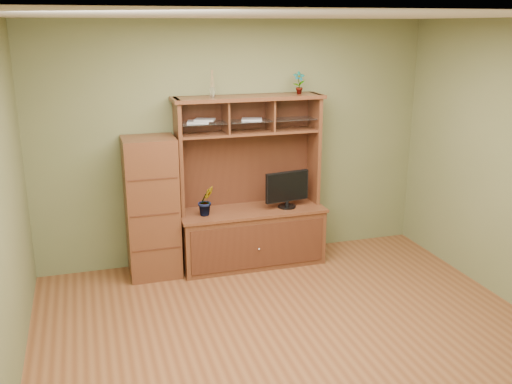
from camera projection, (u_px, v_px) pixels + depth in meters
name	position (u px, v px, depth m)	size (l,w,h in m)	color
room	(300.00, 190.00, 4.60)	(4.54, 4.04, 2.74)	brown
media_hutch	(251.00, 219.00, 6.45)	(1.66, 0.61, 1.90)	#472614
monitor	(287.00, 189.00, 6.39)	(0.52, 0.20, 0.41)	black
orchid_plant	(206.00, 201.00, 6.14)	(0.18, 0.14, 0.33)	#255D20
top_plant	(299.00, 83.00, 6.26)	(0.13, 0.09, 0.25)	#3A6C26
reed_diffuser	(212.00, 86.00, 5.98)	(0.06, 0.06, 0.29)	silver
magazines	(218.00, 120.00, 6.10)	(0.86, 0.23, 0.04)	#BCBCC1
side_cabinet	(152.00, 208.00, 6.08)	(0.54, 0.49, 1.52)	#472614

